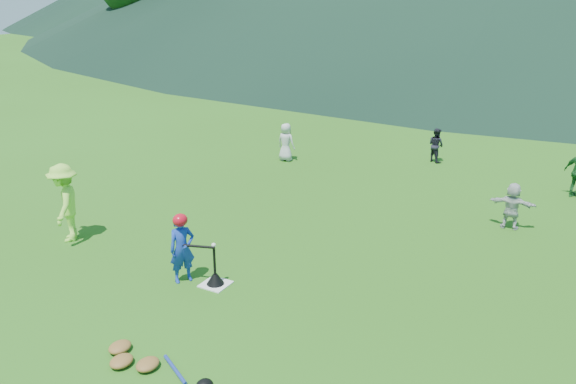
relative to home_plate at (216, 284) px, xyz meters
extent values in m
plane|color=#295914|center=(0.00, 0.00, -0.01)|extent=(120.00, 120.00, 0.00)
cube|color=silver|center=(0.00, 0.00, 0.00)|extent=(0.45, 0.45, 0.02)
sphere|color=white|center=(0.00, 0.00, 0.73)|extent=(0.08, 0.08, 0.08)
imported|color=#17349E|center=(-0.56, -0.14, 0.59)|extent=(0.48, 0.52, 1.20)
imported|color=#A1EC45|center=(-3.66, 0.08, 0.77)|extent=(1.09, 1.16, 1.57)
imported|color=#BDBDBD|center=(-2.69, 7.13, 0.55)|extent=(0.57, 0.39, 1.11)
imported|color=black|center=(1.18, 9.18, 0.49)|extent=(0.61, 0.56, 1.00)
imported|color=#BBBBBB|center=(3.93, 5.02, 0.49)|extent=(0.94, 0.34, 1.00)
cone|color=black|center=(0.00, 0.00, 0.10)|extent=(0.30, 0.30, 0.18)
cylinder|color=black|center=(0.00, 0.00, 0.44)|extent=(0.04, 0.04, 0.50)
ellipsoid|color=red|center=(-0.56, -0.14, 1.11)|extent=(0.24, 0.26, 0.22)
cylinder|color=black|center=(-0.26, -0.11, 0.69)|extent=(0.61, 0.21, 0.07)
ellipsoid|color=olive|center=(0.22, -2.38, 0.05)|extent=(0.28, 0.34, 0.13)
ellipsoid|color=olive|center=(0.57, -2.26, 0.05)|extent=(0.28, 0.34, 0.13)
ellipsoid|color=olive|center=(-0.03, -2.16, 0.05)|extent=(0.28, 0.34, 0.13)
cylinder|color=#263FA5|center=(0.92, -2.13, 0.02)|extent=(0.63, 0.36, 0.05)
cube|color=gray|center=(0.00, 28.00, 0.59)|extent=(70.00, 0.03, 1.20)
cube|color=yellow|center=(0.00, 28.00, 1.23)|extent=(70.00, 0.08, 0.08)
cylinder|color=gray|center=(-35.00, 28.00, 0.59)|extent=(0.07, 0.07, 1.30)
cylinder|color=gray|center=(0.00, 28.00, 0.59)|extent=(0.07, 0.07, 1.30)
cylinder|color=#382314|center=(-32.00, 32.00, 1.56)|extent=(0.56, 0.56, 3.15)
cylinder|color=#382314|center=(-27.20, 33.50, 1.86)|extent=(0.56, 0.56, 3.74)
cylinder|color=#382314|center=(-22.40, 35.00, 2.16)|extent=(0.56, 0.56, 4.34)
cylinder|color=#382314|center=(-17.60, 32.00, 1.58)|extent=(0.56, 0.56, 3.18)
cylinder|color=#382314|center=(-12.80, 33.50, 1.88)|extent=(0.56, 0.56, 3.78)
cylinder|color=#382314|center=(-8.00, 35.00, 2.18)|extent=(0.56, 0.56, 4.38)
cylinder|color=#382314|center=(-3.20, 32.00, 1.60)|extent=(0.56, 0.56, 3.22)
cylinder|color=#382314|center=(1.60, 33.50, 1.90)|extent=(0.56, 0.56, 3.81)
camera|label=1|loc=(5.23, -6.75, 4.65)|focal=35.00mm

